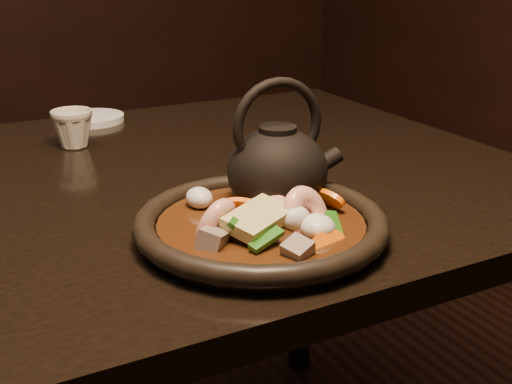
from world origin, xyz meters
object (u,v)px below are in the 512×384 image
teapot (278,166)px  plate (261,225)px  tea_cup (73,127)px  table (18,248)px

teapot → plate: bearing=-130.3°
tea_cup → teapot: bearing=-69.0°
table → teapot: 0.40m
tea_cup → teapot: 0.47m
plate → tea_cup: size_ratio=4.26×
table → teapot: teapot is taller
tea_cup → teapot: teapot is taller
plate → teapot: teapot is taller
table → plate: size_ratio=5.18×
table → plate: (0.25, -0.28, 0.09)m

